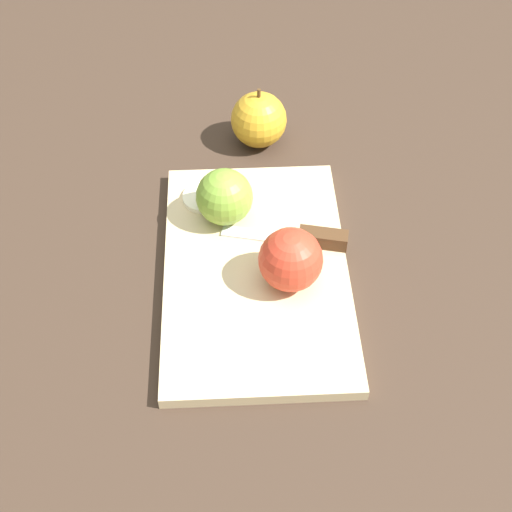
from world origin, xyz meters
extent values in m
plane|color=#38281E|center=(0.00, 0.00, 0.00)|extent=(4.00, 4.00, 0.00)
cube|color=#D1B789|center=(0.00, 0.00, 0.01)|extent=(0.38, 0.26, 0.02)
sphere|color=red|center=(-0.02, -0.04, 0.05)|extent=(0.07, 0.07, 0.07)
cylinder|color=#EFE5C6|center=(-0.01, -0.04, 0.05)|extent=(0.06, 0.04, 0.07)
sphere|color=olive|center=(0.08, 0.05, 0.05)|extent=(0.07, 0.07, 0.07)
cylinder|color=#EFE5C6|center=(0.08, 0.04, 0.05)|extent=(0.07, 0.01, 0.07)
cube|color=silver|center=(0.05, 0.00, 0.02)|extent=(0.03, 0.09, 0.00)
cube|color=#472D19|center=(0.04, -0.08, 0.03)|extent=(0.03, 0.06, 0.02)
cylinder|color=#EFE5C6|center=(0.11, 0.08, 0.02)|extent=(0.06, 0.06, 0.01)
sphere|color=gold|center=(0.25, 0.01, 0.04)|extent=(0.08, 0.08, 0.08)
cylinder|color=#4C3319|center=(0.25, 0.01, 0.09)|extent=(0.01, 0.00, 0.01)
camera|label=1|loc=(-0.55, -0.04, 0.67)|focal=50.00mm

